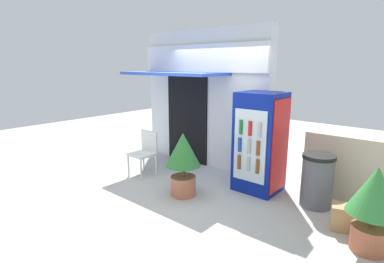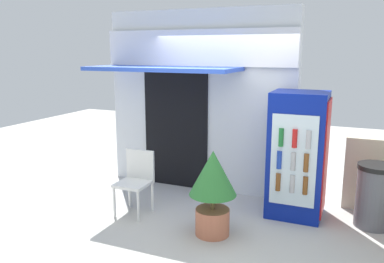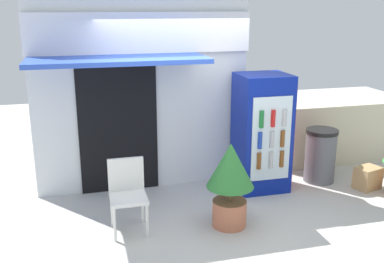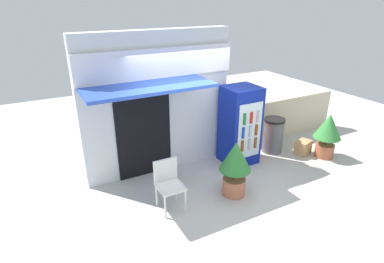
{
  "view_description": "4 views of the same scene",
  "coord_description": "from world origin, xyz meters",
  "views": [
    {
      "loc": [
        3.49,
        -3.79,
        2.19
      ],
      "look_at": [
        -0.09,
        0.41,
        0.96
      ],
      "focal_mm": 28.42,
      "sensor_mm": 36.0,
      "label": 1
    },
    {
      "loc": [
        1.79,
        -4.49,
        2.27
      ],
      "look_at": [
        -0.34,
        0.47,
        1.15
      ],
      "focal_mm": 36.56,
      "sensor_mm": 36.0,
      "label": 2
    },
    {
      "loc": [
        -1.51,
        -5.01,
        2.69
      ],
      "look_at": [
        -0.1,
        0.41,
        1.09
      ],
      "focal_mm": 41.7,
      "sensor_mm": 36.0,
      "label": 3
    },
    {
      "loc": [
        -2.83,
        -4.24,
        3.45
      ],
      "look_at": [
        -0.31,
        0.48,
        1.14
      ],
      "focal_mm": 29.21,
      "sensor_mm": 36.0,
      "label": 4
    }
  ],
  "objects": [
    {
      "name": "storefront_building",
      "position": [
        -0.63,
        1.39,
        1.51
      ],
      "size": [
        3.15,
        1.2,
        2.91
      ],
      "color": "silver",
      "rests_on": "ground"
    },
    {
      "name": "ground",
      "position": [
        0.0,
        0.0,
        0.0
      ],
      "size": [
        16.0,
        16.0,
        0.0
      ],
      "primitive_type": "plane",
      "color": "beige"
    },
    {
      "name": "plastic_chair",
      "position": [
        -1.01,
        0.04,
        0.52
      ],
      "size": [
        0.44,
        0.45,
        0.89
      ],
      "color": "silver",
      "rests_on": "ground"
    },
    {
      "name": "drink_cooler",
      "position": [
        1.08,
        0.85,
        0.87
      ],
      "size": [
        0.75,
        0.74,
        1.74
      ],
      "color": "navy",
      "rests_on": "ground"
    },
    {
      "name": "potted_plant_near_shop",
      "position": [
        0.23,
        -0.19,
        0.65
      ],
      "size": [
        0.59,
        0.59,
        1.09
      ],
      "color": "#BC6B4C",
      "rests_on": "ground"
    },
    {
      "name": "trash_bin",
      "position": [
        2.09,
        0.86,
        0.42
      ],
      "size": [
        0.49,
        0.49,
        0.84
      ],
      "color": "#595960",
      "rests_on": "ground"
    }
  ]
}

